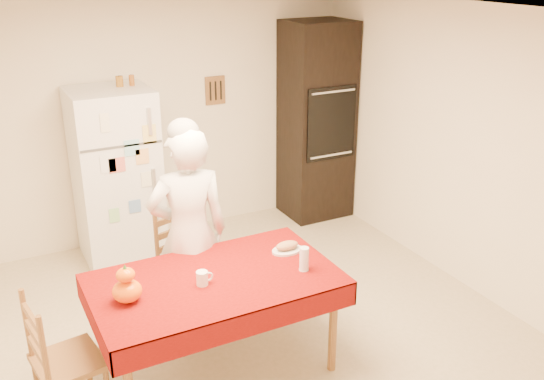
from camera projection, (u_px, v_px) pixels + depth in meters
floor at (264, 333)px, 4.89m from camera, size 4.50×4.50×0.00m
room_shell at (263, 141)px, 4.29m from camera, size 4.02×4.52×2.51m
refrigerator at (116, 176)px, 5.85m from camera, size 0.75×0.74×1.70m
oven_cabinet at (316, 121)px, 6.77m from camera, size 0.70×0.62×2.20m
dining_table at (215, 287)px, 4.22m from camera, size 1.70×1.00×0.76m
chair_far at (184, 258)px, 5.01m from camera, size 0.52×0.51×0.95m
chair_left at (57, 358)px, 3.78m from camera, size 0.46×0.47×0.95m
seated_woman at (189, 235)px, 4.63m from camera, size 0.67×0.49×1.71m
coffee_mug at (202, 278)px, 4.10m from camera, size 0.08×0.08×0.10m
pumpkin_lower at (127, 291)px, 3.90m from camera, size 0.19×0.19×0.14m
pumpkin_upper at (126, 275)px, 3.86m from camera, size 0.12×0.12×0.09m
wine_glass at (304, 259)px, 4.27m from camera, size 0.07×0.07×0.18m
bread_plate at (287, 250)px, 4.57m from camera, size 0.24×0.24×0.02m
bread_loaf at (287, 245)px, 4.55m from camera, size 0.18×0.10×0.06m
spice_jar_left at (119, 81)px, 5.61m from camera, size 0.05×0.05×0.10m
spice_jar_mid at (120, 81)px, 5.62m from camera, size 0.05×0.05×0.10m
spice_jar_right at (132, 80)px, 5.66m from camera, size 0.05×0.05×0.10m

